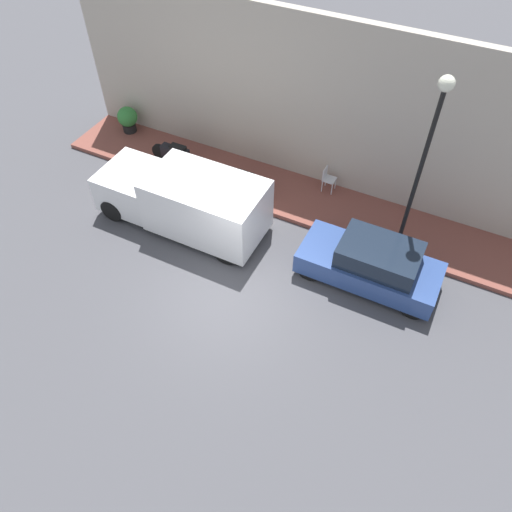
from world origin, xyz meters
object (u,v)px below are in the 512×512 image
scooter_silver (241,180)px  potted_plant (128,118)px  delivery_van (184,199)px  parked_car (372,264)px  motorcycle_black (176,154)px  cafe_chair (328,178)px  streetlamp (429,141)px

scooter_silver → potted_plant: potted_plant is taller
delivery_van → potted_plant: delivery_van is taller
parked_car → potted_plant: bearing=74.6°
motorcycle_black → potted_plant: size_ratio=1.95×
cafe_chair → delivery_van: bearing=134.3°
parked_car → motorcycle_black: bearing=76.0°
parked_car → cafe_chair: (3.00, 2.45, -0.03)m
parked_car → delivery_van: size_ratio=0.73×
parked_car → motorcycle_black: parked_car is taller
motorcycle_black → cafe_chair: 5.32m
delivery_van → potted_plant: bearing=54.7°
parked_car → motorcycle_black: 7.89m
motorcycle_black → potted_plant: (0.94, 2.71, 0.10)m
parked_car → potted_plant: parked_car is taller
parked_car → scooter_silver: 5.27m
parked_car → potted_plant: size_ratio=3.95×
delivery_van → streetlamp: streetlamp is taller
motorcycle_black → cafe_chair: cafe_chair is taller
scooter_silver → streetlamp: streetlamp is taller
delivery_van → streetlamp: size_ratio=0.98×
motorcycle_black → streetlamp: bearing=-92.6°
streetlamp → cafe_chair: streetlamp is taller
delivery_van → motorcycle_black: (2.24, 1.78, -0.39)m
streetlamp → scooter_silver: bearing=88.1°
delivery_van → cafe_chair: 4.79m
streetlamp → cafe_chair: bearing=62.7°
cafe_chair → streetlamp: bearing=-117.3°
streetlamp → potted_plant: bearing=83.0°
delivery_van → motorcycle_black: delivery_van is taller
scooter_silver → potted_plant: (1.14, 5.38, 0.13)m
potted_plant → delivery_van: bearing=-125.3°
scooter_silver → cafe_chair: (1.29, -2.53, 0.08)m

